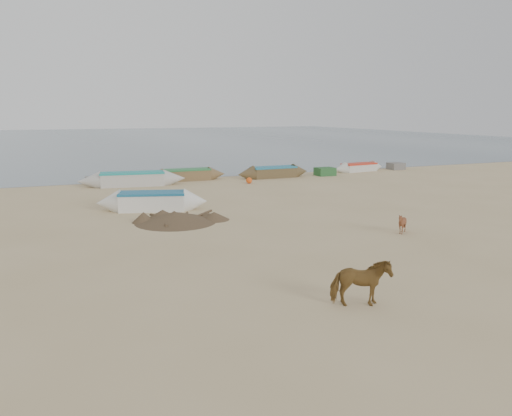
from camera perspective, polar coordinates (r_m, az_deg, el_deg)
The scene contains 8 objects.
ground at distance 18.64m, azimuth 4.76°, elevation -5.19°, with size 140.00×140.00×0.00m, color tan.
sea at distance 98.36m, azimuth -17.93°, elevation 7.45°, with size 160.00×160.00×0.00m, color slate.
cow_adult at distance 13.80m, azimuth 11.84°, elevation -8.37°, with size 0.71×1.57×1.32m, color brown.
calf_front at distance 22.32m, azimuth 16.35°, elevation -1.71°, with size 0.72×0.81×0.89m, color brown.
near_canoe at distance 27.06m, azimuth -11.77°, elevation 0.77°, with size 5.81×1.43×0.98m, color white, non-canonical shape.
debris_pile at distance 23.97m, azimuth -9.17°, elevation -1.02°, with size 3.87×3.87×0.50m, color brown.
waterline_canoes at distance 36.72m, azimuth -14.48°, elevation 3.21°, with size 47.36×3.28×0.99m.
beach_clutter at distance 37.94m, azimuth -4.13°, elevation 3.57°, with size 44.54×4.61×0.64m.
Camera 1 is at (-8.29, -15.87, 5.18)m, focal length 35.00 mm.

